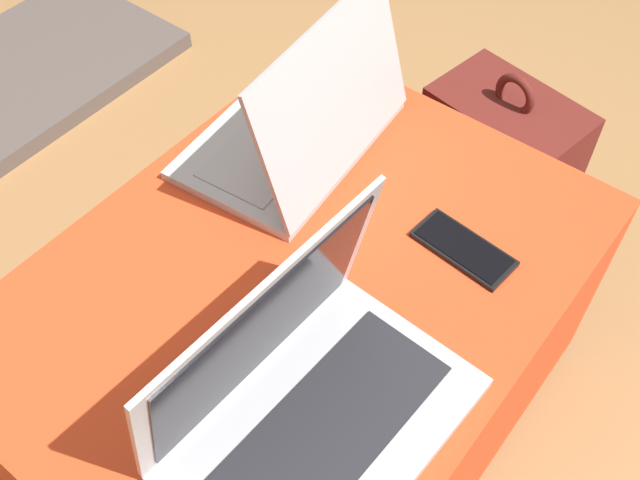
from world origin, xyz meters
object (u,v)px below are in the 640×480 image
at_px(laptop_near, 303,395).
at_px(cell_phone, 464,248).
at_px(laptop_far, 303,125).
at_px(backpack, 496,179).

height_order(laptop_near, cell_phone, laptop_near).
height_order(laptop_far, backpack, laptop_far).
xyz_separation_m(laptop_near, backpack, (0.76, 0.11, -0.33)).
distance_m(laptop_far, cell_phone, 0.32).
xyz_separation_m(laptop_near, cell_phone, (0.34, -0.02, -0.05)).
bearing_deg(cell_phone, backpack, 21.99).
bearing_deg(laptop_near, laptop_far, 41.52).
height_order(laptop_near, backpack, laptop_near).
relative_size(cell_phone, backpack, 0.33).
bearing_deg(laptop_far, laptop_near, 33.16).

